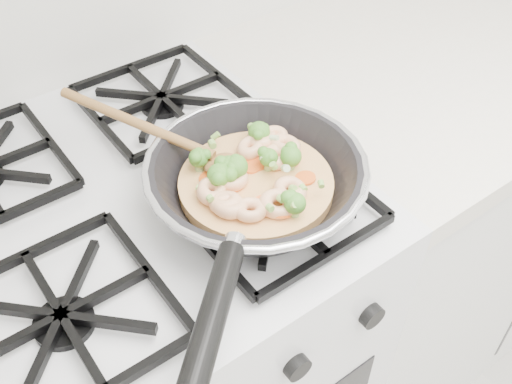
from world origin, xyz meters
TOP-DOWN VIEW (x-y plane):
  - stove at (0.00, 1.70)m, footprint 0.60×0.60m
  - counter_right at (0.80, 1.70)m, footprint 1.00×0.60m
  - skillet at (0.13, 1.57)m, footprint 0.39×0.49m

SIDE VIEW (x-z plane):
  - counter_right at x=0.80m, z-range 0.00..0.90m
  - stove at x=0.00m, z-range 0.00..0.92m
  - skillet at x=0.13m, z-range 0.91..1.00m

